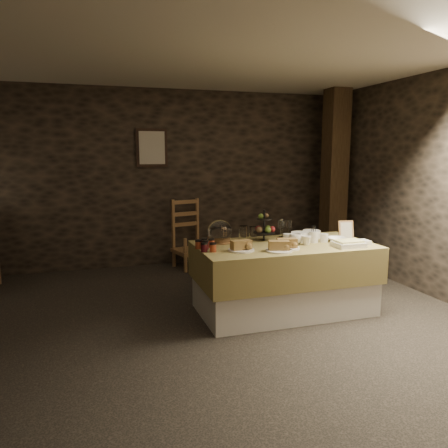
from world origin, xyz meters
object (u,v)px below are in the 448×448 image
object	(u,v)px
fruit_stand	(265,228)
buffet_table	(284,273)
timber_column	(334,178)
chair	(190,237)

from	to	relation	value
fruit_stand	buffet_table	bearing A→B (deg)	-63.54
buffet_table	timber_column	distance (m)	2.46
chair	timber_column	size ratio (longest dim) A/B	0.30
chair	timber_column	distance (m)	2.32
buffet_table	fruit_stand	world-z (taller)	fruit_stand
chair	fruit_stand	bearing A→B (deg)	-92.26
buffet_table	timber_column	size ratio (longest dim) A/B	0.71
buffet_table	chair	size ratio (longest dim) A/B	2.37
chair	fruit_stand	xyz separation A→B (m)	(0.40, -1.86, 0.42)
fruit_stand	chair	bearing A→B (deg)	102.20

